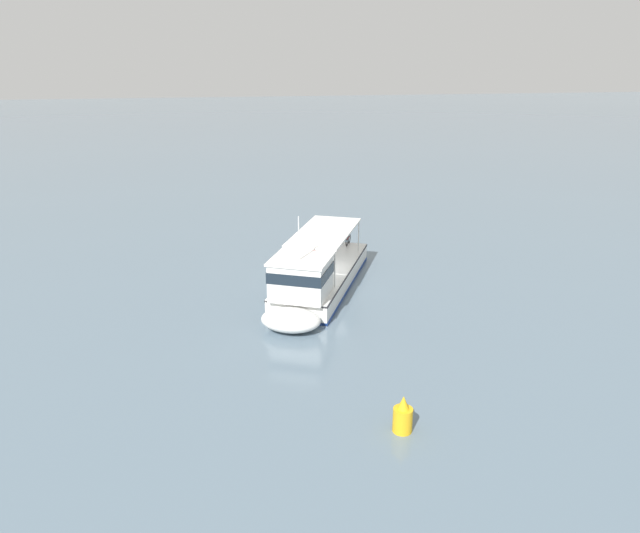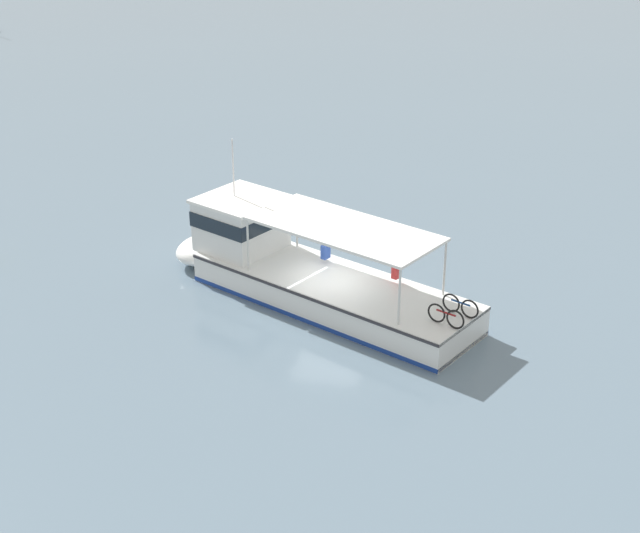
% 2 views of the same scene
% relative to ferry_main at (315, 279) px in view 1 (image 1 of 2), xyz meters
% --- Properties ---
extents(ground_plane, '(400.00, 400.00, 0.00)m').
position_rel_ferry_main_xyz_m(ground_plane, '(-0.78, -1.30, -1.01)').
color(ground_plane, slate).
extents(ferry_main, '(8.63, 12.69, 5.32)m').
position_rel_ferry_main_xyz_m(ferry_main, '(0.00, 0.00, 0.00)').
color(ferry_main, white).
rests_on(ferry_main, ground).
extents(channel_buoy, '(0.70, 0.70, 1.40)m').
position_rel_ferry_main_xyz_m(channel_buoy, '(-0.22, 13.11, -0.45)').
color(channel_buoy, gold).
rests_on(channel_buoy, ground).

